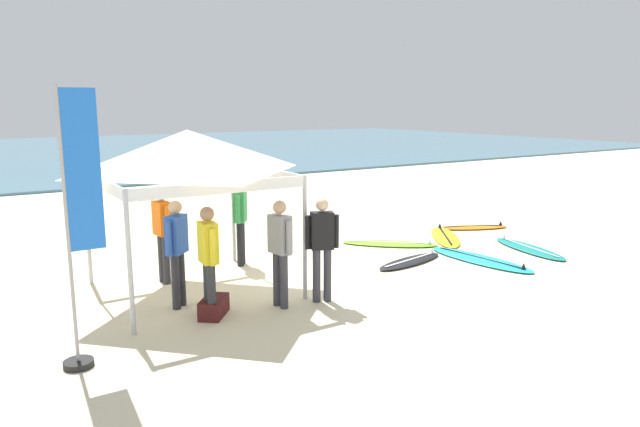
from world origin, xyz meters
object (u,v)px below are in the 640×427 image
Objects in this scene: surfboard_black at (410,261)px; person_grey at (280,246)px; person_orange at (163,229)px; banner_flag at (79,241)px; surfboard_cyan at (480,259)px; canopy_tent at (188,152)px; person_black at (322,242)px; surfboard_teal at (529,248)px; gear_bag_near_tent at (214,307)px; surfboard_yellow at (445,237)px; person_green at (240,216)px; person_yellow at (208,255)px; person_blue at (177,246)px; surfboard_lime at (390,243)px; surfboard_orange at (473,227)px.

person_grey is (-3.45, -0.84, 0.95)m from surfboard_black.
banner_flag is at bearing -123.87° from person_orange.
person_orange is at bearing 160.77° from surfboard_cyan.
person_black is at bearing -46.55° from canopy_tent.
surfboard_teal is 3.70× the size of gear_bag_near_tent.
surfboard_yellow is 0.96× the size of surfboard_teal.
gear_bag_near_tent is at bearing 169.21° from person_black.
surfboard_yellow is 6.04m from person_grey.
person_green is 1.00× the size of person_yellow.
surfboard_teal is at bearing -14.98° from person_orange.
person_blue is (-2.05, 0.99, 0.00)m from person_black.
surfboard_black is at bearing -0.16° from person_blue.
surfboard_lime is 4.73m from person_grey.
person_black is 1.00× the size of person_green.
surfboard_orange is 6.55m from person_green.
surfboard_orange and surfboard_cyan have the same top height.
surfboard_lime is (0.62, 1.39, -0.00)m from surfboard_black.
surfboard_black is at bearing 152.75° from surfboard_cyan.
person_black is at bearing -157.80° from surfboard_orange.
person_yellow reaches higher than surfboard_teal.
person_green is (-4.23, 2.39, 0.95)m from surfboard_cyan.
surfboard_black is at bearing 8.15° from gear_bag_near_tent.
surfboard_orange is 8.20m from person_orange.
surfboard_orange is 1.10× the size of person_grey.
surfboard_lime is (-0.68, 2.06, 0.00)m from surfboard_cyan.
person_blue is at bearing -169.26° from surfboard_orange.
person_blue is (-0.21, 0.77, 0.00)m from person_yellow.
banner_flag is (-1.86, -2.77, 0.59)m from person_orange.
gear_bag_near_tent is at bearing 49.23° from person_yellow.
canopy_tent is 2.67m from person_black.
surfboard_teal is 7.39m from gear_bag_near_tent.
person_black is (-5.65, -0.36, 0.95)m from surfboard_teal.
surfboard_lime is 3.35× the size of gear_bag_near_tent.
canopy_tent reaches higher than person_black.
person_green is at bearing 11.25° from person_orange.
gear_bag_near_tent is (-7.39, -0.03, 0.10)m from surfboard_teal.
surfboard_cyan is 4.84m from person_grey.
surfboard_teal and surfboard_lime have the same top height.
gear_bag_near_tent is (0.31, -0.66, -0.85)m from person_blue.
person_green is 2.96m from gear_bag_near_tent.
person_orange is at bearing 110.91° from canopy_tent.
surfboard_yellow and surfboard_lime have the same top height.
person_green is at bearing 93.79° from person_black.
surfboard_lime is 1.18× the size of person_orange.
person_black is 2.70m from person_green.
surfboard_cyan is (5.62, -1.34, -2.35)m from canopy_tent.
person_green reaches higher than surfboard_lime.
surfboard_teal is at bearing 1.11° from person_yellow.
person_black is at bearing -156.06° from surfboard_yellow.
person_green is 2.85× the size of gear_bag_near_tent.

